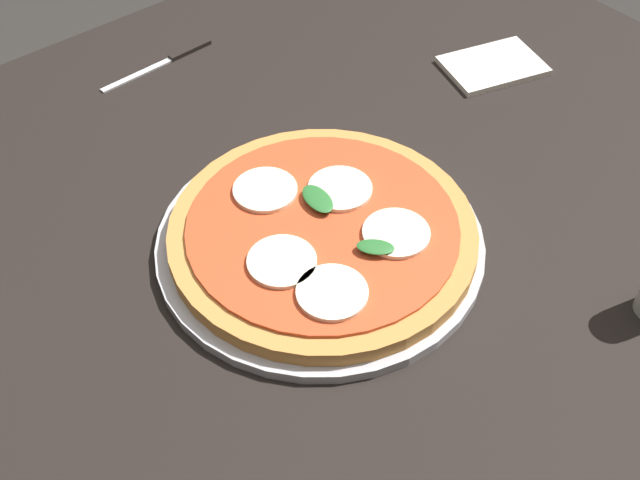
# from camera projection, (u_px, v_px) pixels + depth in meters

# --- Properties ---
(dining_table) EXTENTS (1.25, 1.03, 0.77)m
(dining_table) POSITION_uv_depth(u_px,v_px,m) (318.00, 286.00, 0.96)
(dining_table) COLOR black
(dining_table) RESTS_ON ground_plane
(serving_tray) EXTENTS (0.35, 0.35, 0.01)m
(serving_tray) POSITION_uv_depth(u_px,v_px,m) (320.00, 243.00, 0.86)
(serving_tray) COLOR #B2B2B7
(serving_tray) RESTS_ON dining_table
(pizza) EXTENTS (0.33, 0.33, 0.03)m
(pizza) POSITION_uv_depth(u_px,v_px,m) (323.00, 232.00, 0.85)
(pizza) COLOR #C6843F
(pizza) RESTS_ON serving_tray
(napkin) EXTENTS (0.15, 0.12, 0.01)m
(napkin) POSITION_uv_depth(u_px,v_px,m) (493.00, 66.00, 1.09)
(napkin) COLOR white
(napkin) RESTS_ON dining_table
(knife) EXTENTS (0.17, 0.02, 0.01)m
(knife) POSITION_uv_depth(u_px,v_px,m) (171.00, 59.00, 1.10)
(knife) COLOR black
(knife) RESTS_ON dining_table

